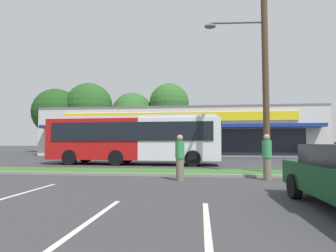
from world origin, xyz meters
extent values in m
cube|color=#386B28|center=(0.00, 14.00, 0.06)|extent=(56.00, 2.20, 0.12)
cube|color=gray|center=(0.00, 12.78, 0.06)|extent=(56.00, 0.24, 0.12)
cube|color=silver|center=(-4.36, 7.63, 0.00)|extent=(0.12, 4.80, 0.01)
cube|color=silver|center=(-1.28, 5.11, 0.00)|extent=(0.12, 4.80, 0.01)
cube|color=silver|center=(0.90, 5.12, 0.00)|extent=(0.12, 4.80, 0.01)
cube|color=beige|center=(-1.80, 35.47, 2.57)|extent=(31.40, 10.74, 5.15)
cube|color=black|center=(-1.80, 30.06, 1.54)|extent=(26.38, 0.08, 2.68)
cube|color=navy|center=(-1.80, 29.40, 3.19)|extent=(29.52, 1.40, 0.35)
cube|color=yellow|center=(-1.80, 30.02, 4.22)|extent=(25.12, 0.16, 0.93)
cube|color=slate|center=(-1.80, 35.47, 5.30)|extent=(31.40, 10.74, 0.30)
cylinder|color=#473323|center=(-21.99, 42.18, 1.78)|extent=(0.44, 0.44, 3.57)
sphere|color=#1E4719|center=(-21.99, 42.18, 6.34)|extent=(7.40, 7.40, 7.40)
cylinder|color=#473323|center=(-16.95, 43.16, 2.25)|extent=(0.44, 0.44, 4.51)
sphere|color=#23511E|center=(-16.95, 43.16, 7.30)|extent=(7.46, 7.46, 7.46)
cylinder|color=#473323|center=(-10.33, 45.13, 1.86)|extent=(0.44, 0.44, 3.71)
sphere|color=#2D6026|center=(-10.33, 45.13, 6.26)|extent=(6.80, 6.80, 6.80)
cylinder|color=#473323|center=(-4.22, 45.22, 2.74)|extent=(0.44, 0.44, 5.49)
sphere|color=#2D6026|center=(-4.22, 45.22, 7.90)|extent=(6.43, 6.43, 6.43)
cylinder|color=#4C3826|center=(3.89, 14.10, 5.05)|extent=(0.30, 0.30, 10.09)
cylinder|color=#59595B|center=(2.60, 14.01, 7.27)|extent=(2.60, 0.27, 0.10)
ellipsoid|color=#59595B|center=(1.30, 13.92, 7.12)|extent=(0.56, 0.32, 0.24)
cube|color=#B71414|center=(-6.27, 19.18, 1.70)|extent=(6.41, 2.74, 2.70)
cube|color=silver|center=(-0.51, 19.01, 1.70)|extent=(5.26, 2.70, 2.70)
cube|color=silver|center=(-3.68, 19.10, 3.15)|extent=(11.12, 2.62, 0.20)
cube|color=black|center=(-3.71, 17.80, 2.19)|extent=(10.59, 0.37, 1.19)
cube|color=black|center=(2.11, 18.93, 2.02)|extent=(0.12, 2.17, 1.51)
cylinder|color=black|center=(0.39, 20.15, 0.50)|extent=(1.01, 0.33, 1.00)
cylinder|color=black|center=(0.32, 17.81, 0.50)|extent=(1.01, 0.33, 1.00)
cylinder|color=black|center=(-4.50, 20.30, 0.50)|extent=(1.01, 0.33, 1.00)
cylinder|color=black|center=(-4.57, 17.95, 0.50)|extent=(1.01, 0.33, 1.00)
cylinder|color=black|center=(-7.67, 20.39, 0.50)|extent=(1.01, 0.33, 1.00)
cylinder|color=black|center=(-7.74, 18.05, 0.50)|extent=(1.01, 0.33, 1.00)
cube|color=black|center=(-2.88, 25.08, 0.69)|extent=(4.18, 1.78, 0.73)
cube|color=black|center=(-2.67, 25.08, 1.31)|extent=(1.88, 1.57, 0.51)
cylinder|color=black|center=(-4.18, 24.23, 0.32)|extent=(0.64, 0.22, 0.64)
cylinder|color=black|center=(-4.18, 25.92, 0.32)|extent=(0.64, 0.22, 0.64)
cylinder|color=black|center=(-1.58, 24.23, 0.32)|extent=(0.64, 0.22, 0.64)
cylinder|color=black|center=(-1.58, 25.92, 0.32)|extent=(0.64, 0.22, 0.64)
cylinder|color=black|center=(11.91, 25.71, 0.32)|extent=(0.64, 0.22, 0.64)
cylinder|color=black|center=(3.24, 8.35, 0.32)|extent=(0.22, 0.64, 0.64)
cylinder|color=#726651|center=(3.41, 12.03, 0.44)|extent=(0.31, 0.31, 0.88)
cylinder|color=#338C4C|center=(3.41, 12.03, 1.22)|extent=(0.36, 0.36, 0.69)
sphere|color=tan|center=(3.41, 12.03, 1.69)|extent=(0.24, 0.24, 0.24)
cylinder|color=#726651|center=(-0.01, 11.50, 0.43)|extent=(0.31, 0.31, 0.86)
cylinder|color=#338C4C|center=(-0.01, 11.50, 1.20)|extent=(0.36, 0.36, 0.68)
sphere|color=tan|center=(-0.01, 11.50, 1.66)|extent=(0.24, 0.24, 0.24)
camera|label=1|loc=(0.79, 0.63, 1.47)|focal=29.68mm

